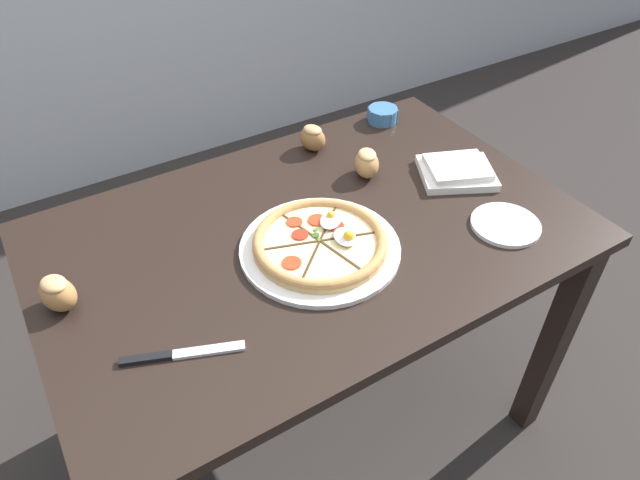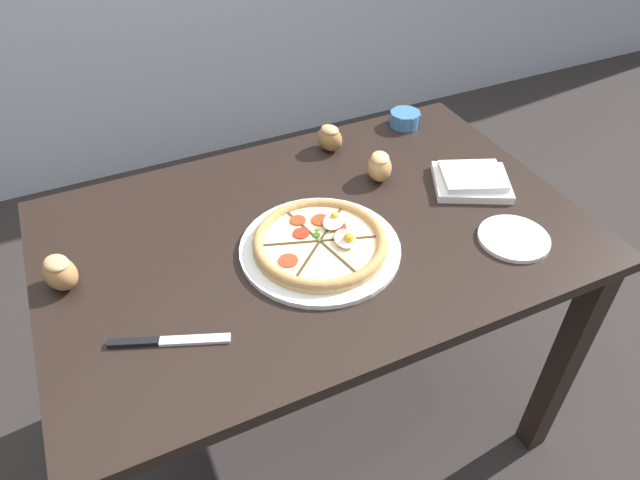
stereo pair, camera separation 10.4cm
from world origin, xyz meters
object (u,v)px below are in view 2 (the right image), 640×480
knife_main (168,341)px  dining_table (315,267)px  ramekin_bowl (405,118)px  bread_piece_near (60,272)px  napkin_folded (472,180)px  bread_piece_far (380,166)px  side_saucer (514,238)px  pizza (320,244)px  bread_piece_mid (330,138)px

knife_main → dining_table: bearing=46.6°
ramekin_bowl → bread_piece_near: bread_piece_near is taller
napkin_folded → bread_piece_near: 0.97m
ramekin_bowl → napkin_folded: 0.33m
bread_piece_far → side_saucer: 0.37m
napkin_folded → side_saucer: size_ratio=1.47×
pizza → ramekin_bowl: size_ratio=3.86×
ramekin_bowl → knife_main: 0.96m
pizza → napkin_folded: size_ratio=1.51×
bread_piece_near → side_saucer: 0.97m
dining_table → bread_piece_mid: 0.38m
knife_main → pizza: bearing=38.5°
pizza → bread_piece_near: 0.54m
knife_main → side_saucer: 0.78m
napkin_folded → bread_piece_mid: 0.39m
dining_table → side_saucer: (0.39, -0.22, 0.12)m
knife_main → bread_piece_far: bearing=47.1°
pizza → side_saucer: 0.44m
pizza → ramekin_bowl: bearing=40.7°
dining_table → side_saucer: size_ratio=7.70×
dining_table → bread_piece_mid: bearing=58.7°
bread_piece_near → bread_piece_far: bearing=4.6°
napkin_folded → side_saucer: (-0.04, -0.21, -0.01)m
pizza → bread_piece_mid: 0.42m
napkin_folded → bread_piece_mid: (-0.25, 0.31, 0.02)m
pizza → knife_main: 0.38m
ramekin_bowl → side_saucer: bearing=-94.9°
ramekin_bowl → bread_piece_mid: (-0.26, -0.03, 0.01)m
bread_piece_mid → napkin_folded: bearing=-50.8°
pizza → bread_piece_far: (0.25, 0.19, 0.02)m
bread_piece_far → side_saucer: size_ratio=0.62×
bread_piece_mid → bread_piece_near: bearing=-161.5°
dining_table → side_saucer: 0.46m
bread_piece_near → bread_piece_mid: (0.72, 0.24, -0.00)m
napkin_folded → bread_piece_far: bread_piece_far is taller
bread_piece_far → knife_main: (-0.62, -0.30, -0.03)m
napkin_folded → bread_piece_mid: bearing=129.2°
pizza → side_saucer: bearing=-20.6°
pizza → napkin_folded: 0.45m
bread_piece_near → side_saucer: bread_piece_near is taller
ramekin_bowl → knife_main: (-0.82, -0.50, -0.02)m
pizza → knife_main: bearing=-162.9°
ramekin_bowl → bread_piece_mid: bread_piece_mid is taller
dining_table → bread_piece_near: (-0.54, 0.06, 0.16)m
pizza → ramekin_bowl: pizza is taller
dining_table → pizza: 0.15m
bread_piece_near → bread_piece_far: size_ratio=1.01×
pizza → bread_piece_far: bread_piece_far is taller
side_saucer → ramekin_bowl: bearing=85.1°
napkin_folded → knife_main: (-0.81, -0.17, -0.01)m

